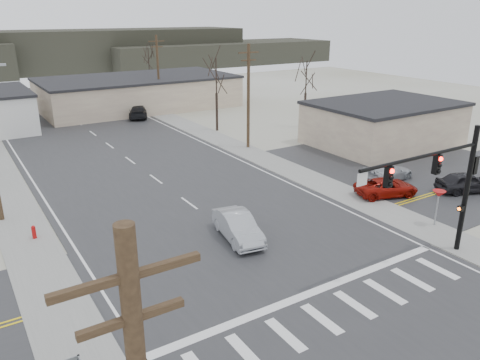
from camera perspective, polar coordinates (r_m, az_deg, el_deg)
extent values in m
plane|color=beige|center=(26.84, 1.50, -8.47)|extent=(140.00, 140.00, 0.00)
cube|color=#292A2C|center=(39.16, -10.77, 0.50)|extent=(18.00, 110.00, 0.05)
cube|color=#292A2C|center=(26.83, 1.50, -8.43)|extent=(90.00, 10.00, 0.04)
cube|color=#292A2C|center=(43.82, 19.19, 1.79)|extent=(18.00, 20.00, 0.03)
cube|color=gray|center=(41.68, -27.04, -0.18)|extent=(3.00, 90.00, 0.06)
cube|color=gray|center=(47.93, -1.23, 4.40)|extent=(3.00, 90.00, 0.06)
cylinder|color=black|center=(28.15, 25.89, -1.15)|extent=(0.28, 0.28, 7.20)
cylinder|color=black|center=(24.01, 21.37, 2.69)|extent=(8.40, 0.18, 0.18)
cube|color=black|center=(25.12, 22.86, 1.78)|extent=(0.32, 0.30, 1.00)
cube|color=black|center=(22.43, 17.63, 0.38)|extent=(0.32, 0.30, 1.00)
sphere|color=#FF0C05|center=(24.94, 23.27, 2.37)|extent=(0.22, 0.22, 0.22)
sphere|color=#FF0C05|center=(22.23, 18.04, 1.04)|extent=(0.22, 0.22, 0.22)
cube|color=black|center=(27.98, 26.65, 1.65)|extent=(0.30, 0.30, 1.00)
cube|color=silver|center=(21.14, 14.67, 0.09)|extent=(0.60, 0.04, 0.60)
cube|color=black|center=(28.28, 25.32, -3.14)|extent=(0.30, 0.25, 0.30)
sphere|color=#FF5905|center=(28.16, 25.15, -3.21)|extent=(0.18, 0.18, 0.18)
cylinder|color=#A50C0C|center=(30.40, -23.80, -6.00)|extent=(0.24, 0.24, 0.70)
sphere|color=#A50C0C|center=(30.24, -23.91, -5.31)|extent=(0.24, 0.24, 0.24)
cylinder|color=gray|center=(31.72, 22.83, -3.42)|extent=(0.10, 0.10, 2.10)
cone|color=#A50C0C|center=(31.33, 23.10, -1.56)|extent=(0.80, 0.80, 0.40)
cube|color=beige|center=(68.57, -12.28, 10.30)|extent=(26.00, 14.00, 4.00)
cube|color=black|center=(68.27, -12.41, 12.08)|extent=(26.30, 14.30, 0.30)
cube|color=beige|center=(49.99, 17.07, 6.51)|extent=(14.00, 10.00, 4.00)
cube|color=black|center=(49.58, 17.32, 8.92)|extent=(14.30, 10.30, 0.30)
cube|color=#493622|center=(6.83, -13.43, -11.33)|extent=(2.20, 0.12, 0.12)
cube|color=#493622|center=(7.21, -12.98, -16.12)|extent=(1.60, 0.12, 0.12)
cylinder|color=#493622|center=(45.67, 1.03, 10.02)|extent=(0.30, 0.30, 10.00)
cube|color=#493622|center=(45.16, 1.06, 15.28)|extent=(2.20, 0.12, 0.12)
cube|color=#493622|center=(45.22, 1.05, 14.40)|extent=(1.60, 0.12, 0.12)
cylinder|color=#493622|center=(65.01, -9.93, 12.63)|extent=(0.30, 0.30, 10.00)
cube|color=#493622|center=(64.65, -10.16, 16.32)|extent=(2.20, 0.12, 0.12)
cube|color=#493622|center=(64.69, -10.12, 15.70)|extent=(1.60, 0.12, 0.12)
cube|color=gray|center=(42.02, -27.05, 12.41)|extent=(0.60, 0.25, 0.18)
cylinder|color=#31241E|center=(53.43, -2.84, 8.29)|extent=(0.28, 0.28, 4.25)
cylinder|color=#31241E|center=(52.81, -2.91, 12.36)|extent=(0.14, 0.14, 4.25)
cylinder|color=#31241E|center=(77.72, -10.89, 11.45)|extent=(0.28, 0.28, 4.00)
cylinder|color=#31241E|center=(77.31, -11.06, 14.09)|extent=(0.14, 0.14, 4.00)
cylinder|color=#31241E|center=(55.56, 7.89, 8.44)|extent=(0.28, 0.28, 4.00)
cylinder|color=#31241E|center=(54.99, 8.07, 12.12)|extent=(0.14, 0.14, 4.00)
cube|color=#333026|center=(119.31, -19.17, 14.72)|extent=(80.00, 18.00, 9.00)
cube|color=#333026|center=(126.94, -2.38, 15.19)|extent=(60.00, 18.00, 5.50)
imported|color=#969AA0|center=(27.63, -0.27, -5.67)|extent=(2.43, 4.94, 1.56)
imported|color=black|center=(61.68, -12.28, 8.18)|extent=(4.16, 5.87, 1.58)
imported|color=black|center=(82.12, -24.32, 9.66)|extent=(2.05, 4.49, 1.49)
imported|color=maroon|center=(35.74, 17.41, -0.85)|extent=(5.03, 3.46, 1.28)
imported|color=black|center=(38.63, 25.85, -0.25)|extent=(4.78, 3.35, 1.51)
imported|color=#A0A4AB|center=(39.11, 17.69, 0.90)|extent=(4.58, 2.03, 1.31)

